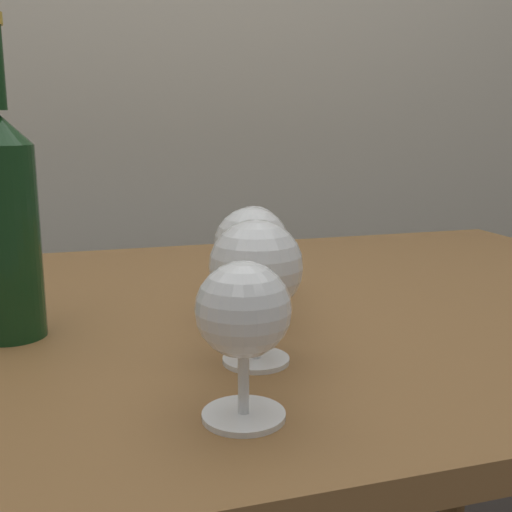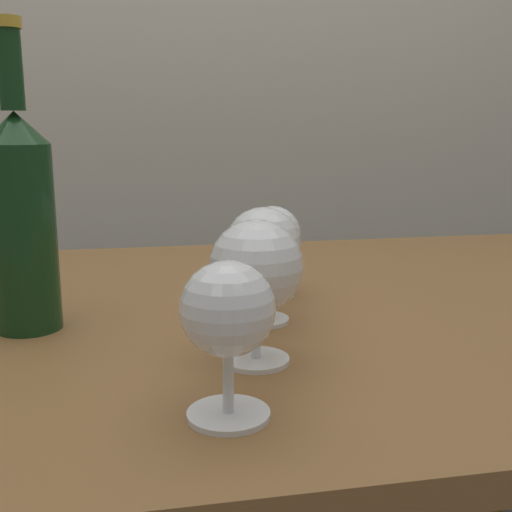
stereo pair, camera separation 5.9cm
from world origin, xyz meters
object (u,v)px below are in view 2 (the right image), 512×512
wine_glass_rose (228,315)px  wine_glass_cabernet (263,247)px  wine_glass_chardonnay (273,235)px  wine_bottle (22,216)px  wine_glass_white (256,269)px

wine_glass_rose → wine_glass_cabernet: bearing=72.1°
wine_glass_chardonnay → wine_bottle: 0.32m
wine_glass_rose → wine_glass_cabernet: 0.25m
wine_glass_rose → wine_glass_cabernet: size_ratio=0.94×
wine_glass_white → wine_glass_chardonnay: (0.07, 0.24, -0.01)m
wine_glass_cabernet → wine_glass_chardonnay: (0.04, 0.11, -0.01)m
wine_glass_white → wine_glass_cabernet: (0.03, 0.12, -0.00)m
wine_glass_rose → wine_glass_cabernet: wine_glass_cabernet is taller
wine_glass_white → wine_glass_rose: bearing=-111.5°
wine_glass_cabernet → wine_glass_chardonnay: 0.12m
wine_glass_chardonnay → wine_bottle: bearing=-164.2°
wine_glass_chardonnay → wine_glass_white: bearing=-106.1°
wine_glass_white → wine_glass_chardonnay: bearing=73.9°
wine_glass_rose → wine_glass_white: bearing=68.5°
wine_glass_white → wine_bottle: (-0.23, 0.15, 0.04)m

